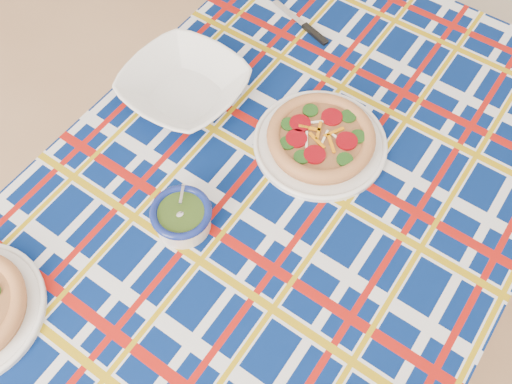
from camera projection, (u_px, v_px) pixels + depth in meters
dining_table at (275, 215)px, 1.32m from camera, size 1.85×1.48×0.75m
tablecloth at (275, 210)px, 1.30m from camera, size 1.89×1.52×0.11m
main_focaccia_plate at (321, 137)px, 1.30m from camera, size 0.41×0.41×0.06m
pesto_bowl at (182, 216)px, 1.19m from camera, size 0.16×0.16×0.08m
serving_bowl at (184, 87)px, 1.37m from camera, size 0.36×0.36×0.07m
table_knife at (291, 14)px, 1.55m from camera, size 0.03×0.23×0.01m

